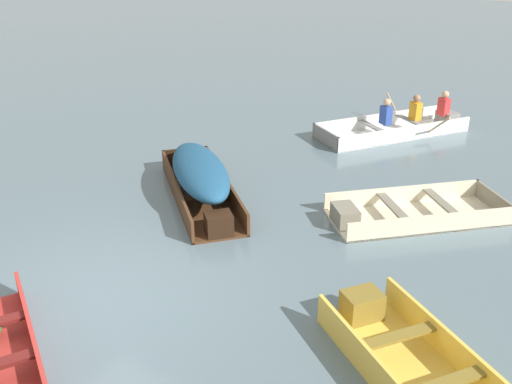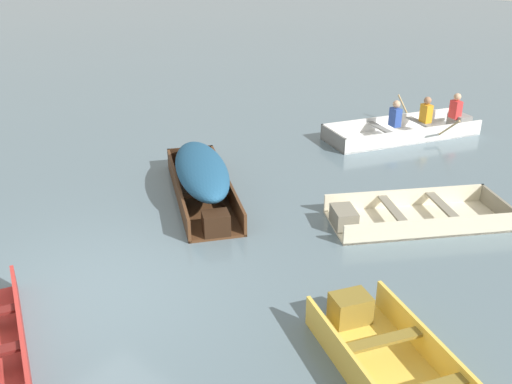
{
  "view_description": "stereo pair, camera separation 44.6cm",
  "coord_description": "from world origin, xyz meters",
  "px_view_note": "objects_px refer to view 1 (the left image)",
  "views": [
    {
      "loc": [
        5.59,
        -3.84,
        4.58
      ],
      "look_at": [
        0.08,
        3.48,
        0.35
      ],
      "focal_mm": 40.0,
      "sensor_mm": 36.0,
      "label": 1
    },
    {
      "loc": [
        5.94,
        -3.56,
        4.58
      ],
      "look_at": [
        0.08,
        3.48,
        0.35
      ],
      "focal_mm": 40.0,
      "sensor_mm": 36.0,
      "label": 2
    }
  ],
  "objects_px": {
    "skiff_dark_varnish_near_moored": "(200,176)",
    "skiff_cream_far_moored": "(409,213)",
    "skiff_yellow_mid_moored": "(411,362)",
    "rowboat_white_with_crew": "(400,125)"
  },
  "relations": [
    {
      "from": "skiff_cream_far_moored",
      "to": "rowboat_white_with_crew",
      "type": "xyz_separation_m",
      "value": [
        -2.05,
        4.21,
        0.08
      ]
    },
    {
      "from": "skiff_yellow_mid_moored",
      "to": "skiff_cream_far_moored",
      "type": "xyz_separation_m",
      "value": [
        -1.55,
        3.56,
        -0.03
      ]
    },
    {
      "from": "skiff_dark_varnish_near_moored",
      "to": "rowboat_white_with_crew",
      "type": "bearing_deg",
      "value": 76.69
    },
    {
      "from": "skiff_dark_varnish_near_moored",
      "to": "rowboat_white_with_crew",
      "type": "distance_m",
      "value": 5.95
    },
    {
      "from": "rowboat_white_with_crew",
      "to": "skiff_yellow_mid_moored",
      "type": "bearing_deg",
      "value": -65.19
    },
    {
      "from": "skiff_cream_far_moored",
      "to": "rowboat_white_with_crew",
      "type": "relative_size",
      "value": 0.79
    },
    {
      "from": "skiff_dark_varnish_near_moored",
      "to": "skiff_yellow_mid_moored",
      "type": "relative_size",
      "value": 1.13
    },
    {
      "from": "skiff_dark_varnish_near_moored",
      "to": "rowboat_white_with_crew",
      "type": "height_order",
      "value": "rowboat_white_with_crew"
    },
    {
      "from": "skiff_dark_varnish_near_moored",
      "to": "skiff_cream_far_moored",
      "type": "height_order",
      "value": "skiff_dark_varnish_near_moored"
    },
    {
      "from": "skiff_dark_varnish_near_moored",
      "to": "skiff_yellow_mid_moored",
      "type": "height_order",
      "value": "skiff_dark_varnish_near_moored"
    }
  ]
}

